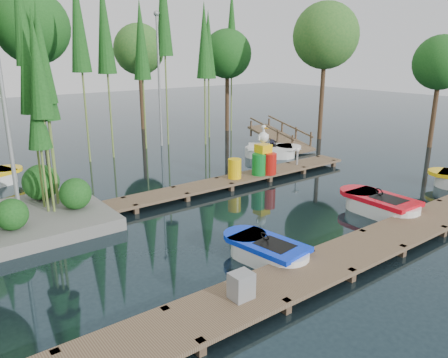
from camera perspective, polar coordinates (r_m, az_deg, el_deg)
ground_plane at (r=14.29m, az=-0.39°, el=-5.03°), size 90.00×90.00×0.00m
near_dock at (r=11.23m, az=13.76°, el=-10.48°), size 18.00×1.50×0.50m
far_dock at (r=16.68m, az=-2.79°, el=-1.02°), size 15.00×1.20×0.50m
tree_screen at (r=22.07m, az=-22.72°, el=17.55°), size 34.42×18.53×10.31m
lamp_island at (r=13.41m, az=-27.02°, el=10.55°), size 0.30×0.30×7.25m
lamp_rear at (r=24.75m, az=-8.54°, el=14.03°), size 0.30×0.30×7.25m
ramp at (r=24.56m, az=7.37°, el=5.42°), size 1.50×3.94×1.49m
boat_blue at (r=11.44m, az=5.63°, el=-9.46°), size 1.49×2.67×0.85m
boat_red at (r=15.41m, az=19.73°, el=-3.31°), size 1.35×2.89×0.96m
boat_white_far at (r=22.42m, az=6.15°, el=3.65°), size 2.97×2.82×1.34m
utility_cabinet at (r=9.25m, az=2.27°, el=-13.74°), size 0.46×0.39×0.57m
yellow_barrel at (r=17.43m, az=1.40°, el=1.37°), size 0.53×0.53×0.79m
drum_cluster at (r=18.18m, az=5.28°, el=2.59°), size 1.18×1.08×2.03m
seagull_post at (r=19.77m, az=9.56°, el=3.34°), size 0.48×0.26×0.78m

